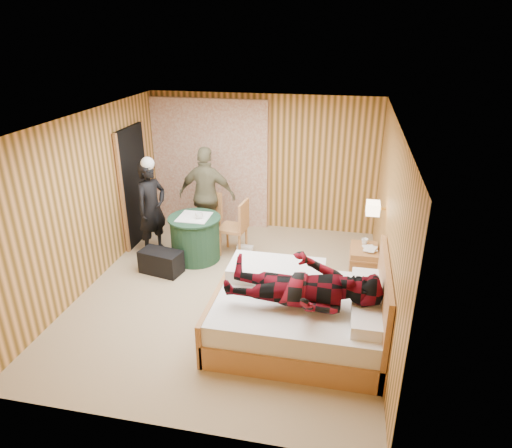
% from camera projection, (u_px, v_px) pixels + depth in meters
% --- Properties ---
extents(floor, '(4.20, 5.00, 0.01)m').
position_uv_depth(floor, '(230.00, 292.00, 6.68)').
color(floor, tan).
rests_on(floor, ground).
extents(ceiling, '(4.20, 5.00, 0.01)m').
position_uv_depth(ceiling, '(226.00, 120.00, 5.68)').
color(ceiling, white).
rests_on(ceiling, wall_back).
extents(wall_back, '(4.20, 0.02, 2.50)m').
position_uv_depth(wall_back, '(263.00, 163.00, 8.42)').
color(wall_back, '#E29D56').
rests_on(wall_back, floor).
extents(wall_left, '(0.02, 5.00, 2.50)m').
position_uv_depth(wall_left, '(87.00, 202.00, 6.57)').
color(wall_left, '#E29D56').
rests_on(wall_left, floor).
extents(wall_right, '(0.02, 5.00, 2.50)m').
position_uv_depth(wall_right, '(388.00, 225.00, 5.79)').
color(wall_right, '#E29D56').
rests_on(wall_right, floor).
extents(curtain, '(2.20, 0.08, 2.40)m').
position_uv_depth(curtain, '(210.00, 164.00, 8.56)').
color(curtain, beige).
rests_on(curtain, floor).
extents(doorway, '(0.06, 0.90, 2.05)m').
position_uv_depth(doorway, '(134.00, 186.00, 7.90)').
color(doorway, black).
rests_on(doorway, floor).
extents(wall_lamp, '(0.26, 0.24, 0.16)m').
position_uv_depth(wall_lamp, '(373.00, 208.00, 6.20)').
color(wall_lamp, gold).
rests_on(wall_lamp, wall_right).
extents(bed, '(2.08, 1.64, 1.13)m').
position_uv_depth(bed, '(301.00, 314.00, 5.60)').
color(bed, '#BE794D').
rests_on(bed, floor).
extents(nightstand, '(0.42, 0.57, 0.55)m').
position_uv_depth(nightstand, '(363.00, 264.00, 6.87)').
color(nightstand, '#BE794D').
rests_on(nightstand, floor).
extents(round_table, '(0.85, 0.85, 0.76)m').
position_uv_depth(round_table, '(195.00, 238.00, 7.49)').
color(round_table, '#1E4229').
rests_on(round_table, floor).
extents(chair_far, '(0.55, 0.55, 0.93)m').
position_uv_depth(chair_far, '(209.00, 214.00, 8.02)').
color(chair_far, '#BE794D').
rests_on(chair_far, floor).
extents(chair_near, '(0.48, 0.48, 0.95)m').
position_uv_depth(chair_near, '(238.00, 224.00, 7.59)').
color(chair_near, '#BE794D').
rests_on(chair_near, floor).
extents(duffel_bag, '(0.70, 0.47, 0.37)m').
position_uv_depth(duffel_bag, '(161.00, 262.00, 7.14)').
color(duffel_bag, black).
rests_on(duffel_bag, floor).
extents(sneaker_left, '(0.29, 0.13, 0.12)m').
position_uv_depth(sneaker_left, '(245.00, 249.00, 7.82)').
color(sneaker_left, white).
rests_on(sneaker_left, floor).
extents(sneaker_right, '(0.31, 0.23, 0.13)m').
position_uv_depth(sneaker_right, '(236.00, 278.00, 6.90)').
color(sneaker_right, white).
rests_on(sneaker_right, floor).
extents(woman_standing, '(0.59, 0.69, 1.60)m').
position_uv_depth(woman_standing, '(152.00, 209.00, 7.55)').
color(woman_standing, black).
rests_on(woman_standing, floor).
extents(man_at_table, '(1.01, 0.43, 1.72)m').
position_uv_depth(man_at_table, '(207.00, 196.00, 7.94)').
color(man_at_table, '#686345').
rests_on(man_at_table, floor).
extents(man_on_bed, '(0.86, 0.67, 1.77)m').
position_uv_depth(man_on_bed, '(304.00, 276.00, 5.12)').
color(man_on_bed, '#5E0913').
rests_on(man_on_bed, bed).
extents(book_lower, '(0.23, 0.27, 0.02)m').
position_uv_depth(book_lower, '(365.00, 249.00, 6.72)').
color(book_lower, white).
rests_on(book_lower, nightstand).
extents(book_upper, '(0.22, 0.26, 0.02)m').
position_uv_depth(book_upper, '(365.00, 248.00, 6.71)').
color(book_upper, white).
rests_on(book_upper, nightstand).
extents(cup_nightstand, '(0.13, 0.13, 0.09)m').
position_uv_depth(cup_nightstand, '(365.00, 242.00, 6.87)').
color(cup_nightstand, white).
rests_on(cup_nightstand, nightstand).
extents(cup_table, '(0.12, 0.12, 0.10)m').
position_uv_depth(cup_table, '(199.00, 216.00, 7.26)').
color(cup_table, white).
rests_on(cup_table, round_table).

